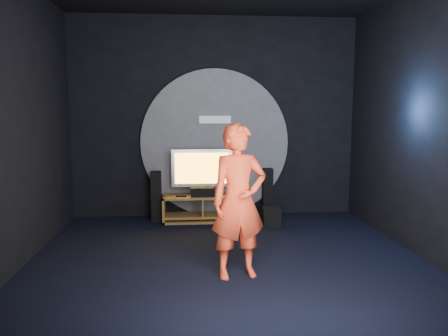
# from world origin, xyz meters

# --- Properties ---
(floor) EXTENTS (5.00, 5.00, 0.00)m
(floor) POSITION_xyz_m (0.00, 0.00, 0.00)
(floor) COLOR black
(floor) RESTS_ON ground
(back_wall) EXTENTS (5.00, 0.04, 3.50)m
(back_wall) POSITION_xyz_m (0.00, 2.50, 1.75)
(back_wall) COLOR black
(back_wall) RESTS_ON ground
(front_wall) EXTENTS (5.00, 0.04, 3.50)m
(front_wall) POSITION_xyz_m (0.00, -2.50, 1.75)
(front_wall) COLOR black
(front_wall) RESTS_ON ground
(left_wall) EXTENTS (0.04, 5.00, 3.50)m
(left_wall) POSITION_xyz_m (-2.50, 0.00, 1.75)
(left_wall) COLOR black
(left_wall) RESTS_ON ground
(right_wall) EXTENTS (0.04, 5.00, 3.50)m
(right_wall) POSITION_xyz_m (2.50, 0.00, 1.75)
(right_wall) COLOR black
(right_wall) RESTS_ON ground
(wall_disc_panel) EXTENTS (2.60, 0.11, 2.60)m
(wall_disc_panel) POSITION_xyz_m (0.00, 2.44, 1.30)
(wall_disc_panel) COLOR #515156
(wall_disc_panel) RESTS_ON ground
(media_console) EXTENTS (1.34, 0.45, 0.45)m
(media_console) POSITION_xyz_m (-0.24, 2.05, 0.20)
(media_console) COLOR olive
(media_console) RESTS_ON ground
(tv) EXTENTS (1.03, 0.22, 0.78)m
(tv) POSITION_xyz_m (-0.24, 2.12, 0.87)
(tv) COLOR #A8A7AE
(tv) RESTS_ON media_console
(center_speaker) EXTENTS (0.40, 0.15, 0.15)m
(center_speaker) POSITION_xyz_m (-0.24, 1.95, 0.53)
(center_speaker) COLOR black
(center_speaker) RESTS_ON media_console
(remote) EXTENTS (0.18, 0.05, 0.02)m
(remote) POSITION_xyz_m (-0.60, 1.93, 0.46)
(remote) COLOR black
(remote) RESTS_ON media_console
(tower_speaker_left) EXTENTS (0.17, 0.19, 0.86)m
(tower_speaker_left) POSITION_xyz_m (-1.02, 2.10, 0.43)
(tower_speaker_left) COLOR black
(tower_speaker_left) RESTS_ON ground
(tower_speaker_right) EXTENTS (0.17, 0.19, 0.86)m
(tower_speaker_right) POSITION_xyz_m (0.93, 2.32, 0.43)
(tower_speaker_right) COLOR black
(tower_speaker_right) RESTS_ON ground
(subwoofer) EXTENTS (0.28, 0.28, 0.31)m
(subwoofer) POSITION_xyz_m (0.87, 1.66, 0.16)
(subwoofer) COLOR black
(subwoofer) RESTS_ON ground
(player) EXTENTS (0.71, 0.54, 1.75)m
(player) POSITION_xyz_m (0.08, -0.46, 0.88)
(player) COLOR #F54221
(player) RESTS_ON ground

